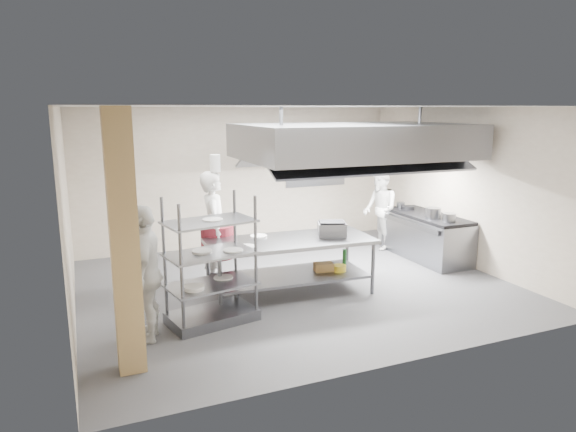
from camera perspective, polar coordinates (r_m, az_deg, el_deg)
name	(u,v)px	position (r m, az deg, el deg)	size (l,w,h in m)	color
floor	(296,285)	(8.87, 0.87, -7.70)	(7.00, 7.00, 0.00)	#3C3C3F
ceiling	(296,107)	(8.35, 0.93, 12.07)	(7.00, 7.00, 0.00)	silver
wall_back	(241,177)	(11.27, -5.22, 4.32)	(7.00, 7.00, 0.00)	tan
wall_left	(67,216)	(7.80, -23.39, 0.01)	(6.00, 6.00, 0.00)	tan
wall_right	(464,187)	(10.37, 18.95, 3.08)	(6.00, 6.00, 0.00)	tan
column	(124,244)	(5.96, -17.72, -3.00)	(0.30, 0.30, 3.00)	tan
exhaust_hood	(354,141)	(9.32, 7.35, 8.26)	(4.00, 2.50, 0.60)	slate
hood_strip_a	(308,161)	(8.93, 2.25, 6.14)	(1.60, 0.12, 0.04)	white
hood_strip_b	(396,157)	(9.82, 11.88, 6.42)	(1.60, 0.12, 0.04)	white
wall_shelf	(319,174)	(11.78, 3.42, 4.68)	(1.50, 0.28, 0.04)	slate
island	(290,266)	(8.37, 0.23, -5.62)	(2.67, 1.11, 0.91)	gray
island_worktop	(290,241)	(8.25, 0.23, -2.81)	(2.67, 1.11, 0.06)	slate
island_undershelf	(290,276)	(8.42, 0.23, -6.63)	(2.46, 1.00, 0.04)	slate
pass_rack	(211,260)	(7.23, -8.60, -4.90)	(1.20, 0.70, 1.81)	gray
cooking_range	(426,238)	(10.69, 15.10, -2.35)	(0.80, 2.00, 0.84)	gray
range_top	(427,216)	(10.59, 15.23, 0.01)	(0.78, 1.96, 0.06)	black
chef_head	(215,229)	(8.69, -8.13, -1.48)	(0.72, 0.47, 1.97)	silver
chef_line	(380,209)	(11.11, 10.16, 0.72)	(0.83, 0.65, 1.72)	silver
chef_plating	(146,273)	(6.88, -15.49, -6.14)	(1.05, 0.44, 1.79)	silver
griddle	(332,229)	(8.47, 4.89, -1.48)	(0.45, 0.35, 0.22)	slate
wicker_basket	(324,267)	(8.59, 3.97, -5.67)	(0.31, 0.21, 0.14)	olive
stockpot	(433,213)	(10.25, 15.83, 0.34)	(0.29, 0.29, 0.20)	gray
plate_stack	(211,283)	(7.33, -8.53, -7.32)	(0.28, 0.28, 0.05)	white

